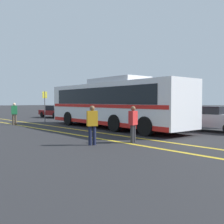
{
  "coord_description": "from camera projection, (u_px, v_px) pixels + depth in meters",
  "views": [
    {
      "loc": [
        12.79,
        -11.95,
        1.75
      ],
      "look_at": [
        0.04,
        -0.5,
        1.06
      ],
      "focal_mm": 42.0,
      "sensor_mm": 36.0,
      "label": 1
    }
  ],
  "objects": [
    {
      "name": "lane_strip_1",
      "position": [
        63.0,
        133.0,
        14.72
      ],
      "size": [
        31.62,
        0.2,
        0.01
      ],
      "primitive_type": "cube",
      "rotation": [
        0.0,
        0.0,
        1.57
      ],
      "color": "gold",
      "rests_on": "ground_plane"
    },
    {
      "name": "pedestrian_0",
      "position": [
        14.0,
        112.0,
        19.56
      ],
      "size": [
        0.35,
        0.47,
        1.65
      ],
      "rotation": [
        0.0,
        0.0,
        4.38
      ],
      "color": "brown",
      "rests_on": "ground_plane"
    },
    {
      "name": "ground_plane",
      "position": [
        117.0,
        128.0,
        17.56
      ],
      "size": [
        220.0,
        220.0,
        0.0
      ],
      "primitive_type": "plane",
      "color": "#262628"
    },
    {
      "name": "transit_bus",
      "position": [
        112.0,
        103.0,
        17.11
      ],
      "size": [
        12.04,
        3.15,
        3.24
      ],
      "rotation": [
        0.0,
        0.0,
        1.52
      ],
      "color": "white",
      "rests_on": "ground_plane"
    },
    {
      "name": "parked_car_3",
      "position": [
        210.0,
        118.0,
        15.51
      ],
      "size": [
        4.56,
        2.07,
        1.47
      ],
      "rotation": [
        0.0,
        0.0,
        -1.5
      ],
      "color": "#9E9EA3",
      "rests_on": "ground_plane"
    },
    {
      "name": "pedestrian_1",
      "position": [
        92.0,
        123.0,
        10.46
      ],
      "size": [
        0.38,
        0.47,
        1.59
      ],
      "rotation": [
        0.0,
        0.0,
        1.13
      ],
      "color": "#191E38",
      "rests_on": "ground_plane"
    },
    {
      "name": "parked_car_1",
      "position": [
        90.0,
        112.0,
        24.49
      ],
      "size": [
        4.97,
        2.13,
        1.52
      ],
      "rotation": [
        0.0,
        0.0,
        -1.49
      ],
      "color": "navy",
      "rests_on": "ground_plane"
    },
    {
      "name": "pedestrian_2",
      "position": [
        133.0,
        122.0,
        11.09
      ],
      "size": [
        0.31,
        0.46,
        1.56
      ],
      "rotation": [
        0.0,
        0.0,
        1.81
      ],
      "color": "#2D2D33",
      "rests_on": "ground_plane"
    },
    {
      "name": "lane_strip_0",
      "position": [
        85.0,
        131.0,
        15.72
      ],
      "size": [
        31.62,
        0.2,
        0.01
      ],
      "primitive_type": "cube",
      "rotation": [
        0.0,
        0.0,
        1.57
      ],
      "color": "gold",
      "rests_on": "ground_plane"
    },
    {
      "name": "parked_car_2",
      "position": [
        139.0,
        116.0,
        19.59
      ],
      "size": [
        4.77,
        2.16,
        1.29
      ],
      "rotation": [
        0.0,
        0.0,
        1.63
      ],
      "color": "maroon",
      "rests_on": "ground_plane"
    },
    {
      "name": "parked_car_0",
      "position": [
        56.0,
        111.0,
        28.59
      ],
      "size": [
        4.3,
        1.99,
        1.31
      ],
      "rotation": [
        0.0,
        0.0,
        1.59
      ],
      "color": "maroon",
      "rests_on": "ground_plane"
    },
    {
      "name": "curb_strip",
      "position": [
        160.0,
        123.0,
        20.56
      ],
      "size": [
        39.62,
        0.36,
        0.15
      ],
      "primitive_type": "cube",
      "color": "#99999E",
      "rests_on": "ground_plane"
    },
    {
      "name": "bus_stop_sign",
      "position": [
        45.0,
        103.0,
        22.09
      ],
      "size": [
        0.07,
        0.4,
        2.64
      ],
      "rotation": [
        0.0,
        0.0,
        1.52
      ],
      "color": "#59595E",
      "rests_on": "ground_plane"
    }
  ]
}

